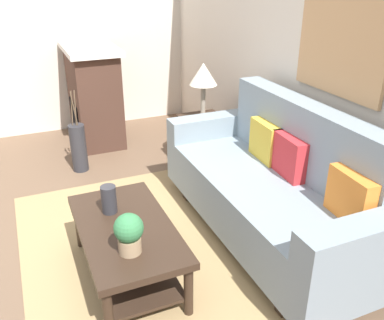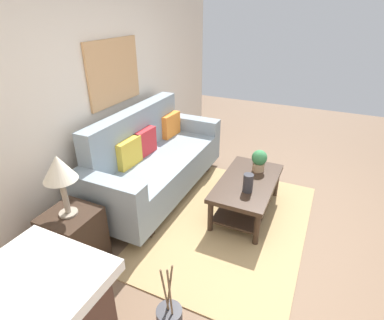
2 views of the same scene
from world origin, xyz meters
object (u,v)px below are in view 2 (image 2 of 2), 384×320
object	(u,v)px
couch	(154,162)
throw_pillow_mustard	(128,153)
side_table	(74,238)
coffee_table	(247,189)
potted_plant_tabletop	(259,160)
throw_pillow_orange	(170,125)
tabletop_vase	(248,183)
table_lamp	(59,171)
throw_pillow_crimson	(144,142)
framed_painting	(114,72)

from	to	relation	value
couch	throw_pillow_mustard	size ratio (longest dim) A/B	5.99
throw_pillow_mustard	side_table	distance (m)	1.12
coffee_table	potted_plant_tabletop	bearing A→B (deg)	-9.18
couch	throw_pillow_orange	world-z (taller)	couch
coffee_table	tabletop_vase	size ratio (longest dim) A/B	5.45
table_lamp	throw_pillow_crimson	bearing A→B (deg)	4.09
throw_pillow_crimson	framed_painting	size ratio (longest dim) A/B	0.40
throw_pillow_orange	potted_plant_tabletop	world-z (taller)	throw_pillow_orange
potted_plant_tabletop	throw_pillow_mustard	bearing A→B (deg)	116.15
throw_pillow_crimson	coffee_table	world-z (taller)	throw_pillow_crimson
side_table	framed_painting	world-z (taller)	framed_painting
potted_plant_tabletop	side_table	world-z (taller)	potted_plant_tabletop
tabletop_vase	couch	bearing A→B (deg)	82.77
throw_pillow_mustard	table_lamp	distance (m)	1.10
potted_plant_tabletop	couch	bearing A→B (deg)	105.22
couch	side_table	distance (m)	1.39
couch	tabletop_vase	world-z (taller)	couch
coffee_table	framed_painting	size ratio (longest dim) A/B	1.23
throw_pillow_crimson	throw_pillow_orange	distance (m)	0.67
couch	coffee_table	bearing A→B (deg)	-87.37
throw_pillow_orange	table_lamp	bearing A→B (deg)	-177.25
tabletop_vase	framed_painting	size ratio (longest dim) A/B	0.23
throw_pillow_orange	side_table	bearing A→B (deg)	-177.25
framed_painting	throw_pillow_mustard	bearing A→B (deg)	-134.39
throw_pillow_mustard	tabletop_vase	world-z (taller)	throw_pillow_mustard
throw_pillow_mustard	side_table	size ratio (longest dim) A/B	0.64
throw_pillow_orange	throw_pillow_mustard	bearing A→B (deg)	180.00
throw_pillow_crimson	potted_plant_tabletop	bearing A→B (deg)	-76.13
throw_pillow_orange	tabletop_vase	size ratio (longest dim) A/B	1.78
potted_plant_tabletop	table_lamp	xyz separation A→B (m)	(-1.72, 1.27, 0.42)
potted_plant_tabletop	framed_painting	world-z (taller)	framed_painting
coffee_table	throw_pillow_orange	bearing A→B (deg)	65.13
throw_pillow_orange	table_lamp	xyz separation A→B (m)	(-2.05, -0.10, 0.31)
throw_pillow_crimson	throw_pillow_orange	bearing A→B (deg)	0.00
tabletop_vase	framed_painting	bearing A→B (deg)	84.72
potted_plant_tabletop	framed_painting	distance (m)	1.97
side_table	framed_painting	bearing A→B (deg)	17.68
throw_pillow_crimson	potted_plant_tabletop	world-z (taller)	throw_pillow_crimson
couch	tabletop_vase	xyz separation A→B (m)	(-0.16, -1.25, 0.10)
potted_plant_tabletop	table_lamp	size ratio (longest dim) A/B	0.46
tabletop_vase	potted_plant_tabletop	xyz separation A→B (m)	(0.50, 0.01, 0.04)
couch	throw_pillow_orange	xyz separation A→B (m)	(0.67, 0.13, 0.25)
throw_pillow_mustard	potted_plant_tabletop	distance (m)	1.53
tabletop_vase	table_lamp	distance (m)	1.83
framed_painting	coffee_table	bearing A→B (deg)	-88.11
throw_pillow_mustard	throw_pillow_crimson	world-z (taller)	same
throw_pillow_crimson	couch	bearing A→B (deg)	-90.00
throw_pillow_crimson	table_lamp	distance (m)	1.42
couch	potted_plant_tabletop	distance (m)	1.29
throw_pillow_crimson	table_lamp	size ratio (longest dim) A/B	0.63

